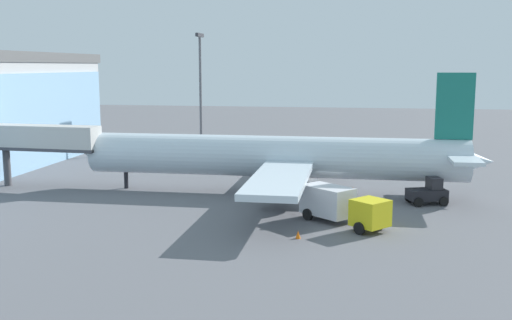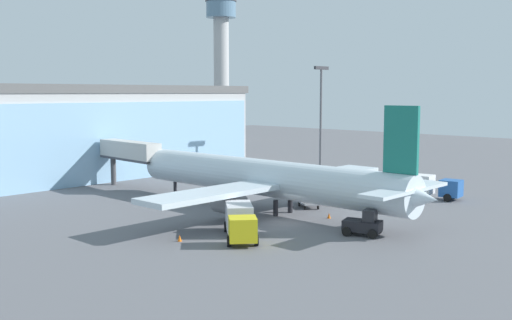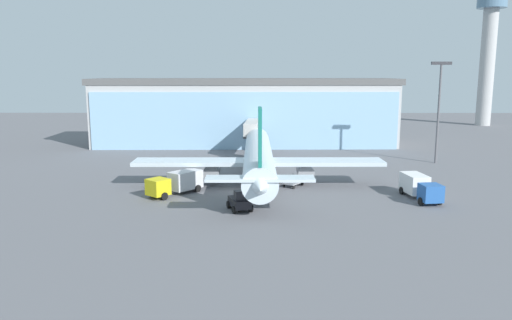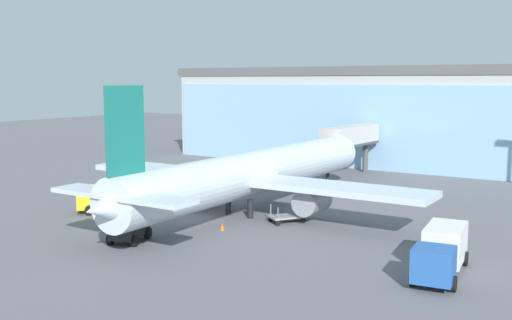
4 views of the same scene
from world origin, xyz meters
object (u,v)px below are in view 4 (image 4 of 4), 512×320
fuel_truck (442,250)px  baggage_cart (287,217)px  pushback_tug (129,229)px  safety_cone_nose (222,227)px  catering_truck (123,195)px  airplane (253,173)px  safety_cone_wingtip (111,198)px  jet_bridge (351,138)px

fuel_truck → baggage_cart: 15.60m
pushback_tug → safety_cone_nose: bearing=-47.9°
catering_truck → fuel_truck: size_ratio=0.93×
fuel_truck → baggage_cart: bearing=-120.9°
fuel_truck → pushback_tug: bearing=-83.7°
airplane → fuel_truck: airplane is taller
airplane → catering_truck: bearing=120.3°
catering_truck → safety_cone_nose: catering_truck is taller
baggage_cart → fuel_truck: bearing=-78.8°
safety_cone_wingtip → catering_truck: bearing=-31.9°
baggage_cart → pushback_tug: 13.03m
pushback_tug → safety_cone_wingtip: bearing=32.6°
airplane → baggage_cart: airplane is taller
jet_bridge → airplane: size_ratio=0.30×
jet_bridge → safety_cone_wingtip: bearing=156.4°
jet_bridge → safety_cone_wingtip: (-13.13, -26.18, -4.41)m
catering_truck → baggage_cart: (14.41, 4.12, -0.97)m
jet_bridge → catering_truck: (-8.76, -28.90, -3.21)m
catering_truck → fuel_truck: 28.75m
baggage_cart → catering_truck: bearing=140.7°
airplane → baggage_cart: bearing=-112.1°
safety_cone_nose → safety_cone_wingtip: (-15.87, 3.49, 0.00)m
catering_truck → pushback_tug: 10.67m
safety_cone_wingtip → baggage_cart: bearing=4.3°
airplane → catering_truck: size_ratio=5.49×
catering_truck → baggage_cart: size_ratio=2.17×
airplane → safety_cone_nose: 7.56m
jet_bridge → fuel_truck: size_ratio=1.50×
jet_bridge → pushback_tug: 36.25m
pushback_tug → safety_cone_nose: 7.36m
airplane → pushback_tug: (-1.98, -13.06, -2.46)m
pushback_tug → safety_cone_wingtip: size_ratio=6.56×
airplane → catering_truck: 11.68m
jet_bridge → airplane: 23.05m
jet_bridge → airplane: bearing=-174.1°
fuel_truck → safety_cone_nose: size_ratio=13.68×
baggage_cart → airplane: bearing=103.2°
catering_truck → airplane: bearing=161.6°
pushback_tug → jet_bridge: bearing=-19.9°
airplane → safety_cone_wingtip: size_ratio=69.54×
fuel_truck → safety_cone_wingtip: fuel_truck is taller
fuel_truck → airplane: bearing=-120.5°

